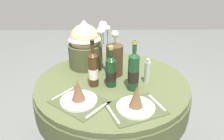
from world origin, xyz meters
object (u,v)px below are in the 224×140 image
object	(u,v)px
wine_bottle_left	(111,71)
gift_tub_back_left	(85,43)
place_setting_left	(78,96)
flower_vase	(113,56)
wine_bottle_centre	(93,69)
pepper_mill	(147,71)
wine_bottle_rear	(133,71)
dining_table	(112,97)
place_setting_right	(136,102)

from	to	relation	value
wine_bottle_left	gift_tub_back_left	distance (m)	0.41
place_setting_left	flower_vase	distance (m)	0.47
gift_tub_back_left	wine_bottle_centre	bearing A→B (deg)	-75.26
flower_vase	place_setting_left	bearing A→B (deg)	-120.48
wine_bottle_centre	gift_tub_back_left	distance (m)	0.35
place_setting_left	pepper_mill	bearing A→B (deg)	28.38
wine_bottle_centre	wine_bottle_rear	world-z (taller)	wine_bottle_rear
flower_vase	wine_bottle_centre	world-z (taller)	flower_vase
pepper_mill	gift_tub_back_left	distance (m)	0.58
pepper_mill	dining_table	bearing A→B (deg)	175.96
wine_bottle_left	dining_table	bearing A→B (deg)	83.02
place_setting_left	wine_bottle_left	distance (m)	0.31
wine_bottle_left	flower_vase	bearing A→B (deg)	84.00
wine_bottle_centre	place_setting_left	bearing A→B (deg)	-111.32
place_setting_right	wine_bottle_left	bearing A→B (deg)	117.66
dining_table	place_setting_right	distance (m)	0.43
wine_bottle_centre	wine_bottle_rear	distance (m)	0.29
place_setting_left	gift_tub_back_left	xyz separation A→B (m)	(-0.00, 0.55, 0.16)
place_setting_right	flower_vase	bearing A→B (deg)	105.80
pepper_mill	flower_vase	bearing A→B (deg)	151.89
flower_vase	place_setting_right	bearing A→B (deg)	-74.20
flower_vase	wine_bottle_centre	size ratio (longest dim) A/B	1.22
place_setting_right	wine_bottle_centre	size ratio (longest dim) A/B	1.18
place_setting_left	wine_bottle_left	bearing A→B (deg)	45.07
dining_table	wine_bottle_left	world-z (taller)	wine_bottle_left
place_setting_left	wine_bottle_centre	bearing A→B (deg)	68.68
gift_tub_back_left	dining_table	bearing A→B (deg)	-50.86
place_setting_right	gift_tub_back_left	world-z (taller)	gift_tub_back_left
dining_table	place_setting_right	bearing A→B (deg)	-67.93
place_setting_left	wine_bottle_left	size ratio (longest dim) A/B	1.39
dining_table	flower_vase	bearing A→B (deg)	84.56
dining_table	pepper_mill	distance (m)	0.35
place_setting_right	flower_vase	world-z (taller)	flower_vase
dining_table	wine_bottle_left	bearing A→B (deg)	-96.98
place_setting_left	pepper_mill	xyz separation A→B (m)	(0.48, 0.26, 0.04)
wine_bottle_left	pepper_mill	size ratio (longest dim) A/B	1.57
wine_bottle_left	wine_bottle_rear	bearing A→B (deg)	-18.58
wine_bottle_centre	wine_bottle_rear	bearing A→B (deg)	-11.42
wine_bottle_left	wine_bottle_centre	distance (m)	0.13
place_setting_right	pepper_mill	xyz separation A→B (m)	(0.12, 0.33, 0.04)
gift_tub_back_left	flower_vase	bearing A→B (deg)	-34.27
flower_vase	gift_tub_back_left	size ratio (longest dim) A/B	1.06
dining_table	wine_bottle_rear	distance (m)	0.34
wine_bottle_left	wine_bottle_centre	size ratio (longest dim) A/B	0.88
wine_bottle_rear	gift_tub_back_left	world-z (taller)	gift_tub_back_left
flower_vase	gift_tub_back_left	bearing A→B (deg)	145.73
dining_table	wine_bottle_centre	world-z (taller)	wine_bottle_centre
wine_bottle_rear	dining_table	bearing A→B (deg)	141.50
place_setting_left	wine_bottle_centre	xyz separation A→B (m)	(0.08, 0.22, 0.09)
flower_vase	wine_bottle_left	bearing A→B (deg)	-96.00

